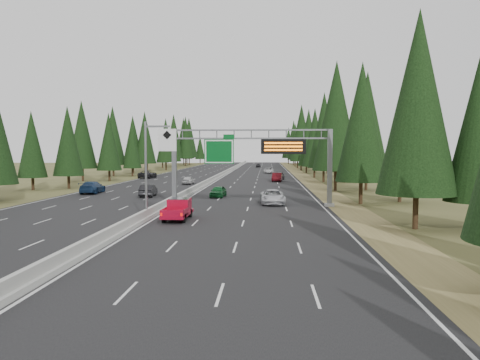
# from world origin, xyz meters

# --- Properties ---
(road) EXTENTS (32.00, 260.00, 0.08)m
(road) POSITION_xyz_m (0.00, 80.00, 0.04)
(road) COLOR black
(road) RESTS_ON ground
(shoulder_right) EXTENTS (3.60, 260.00, 0.06)m
(shoulder_right) POSITION_xyz_m (17.80, 80.00, 0.03)
(shoulder_right) COLOR olive
(shoulder_right) RESTS_ON ground
(shoulder_left) EXTENTS (3.60, 260.00, 0.06)m
(shoulder_left) POSITION_xyz_m (-17.80, 80.00, 0.03)
(shoulder_left) COLOR #454520
(shoulder_left) RESTS_ON ground
(median_barrier) EXTENTS (0.70, 260.00, 0.85)m
(median_barrier) POSITION_xyz_m (0.00, 80.00, 0.41)
(median_barrier) COLOR #9C9B96
(median_barrier) RESTS_ON road
(sign_gantry) EXTENTS (16.75, 0.98, 7.80)m
(sign_gantry) POSITION_xyz_m (8.92, 34.88, 5.27)
(sign_gantry) COLOR slate
(sign_gantry) RESTS_ON road
(hov_sign_pole) EXTENTS (2.80, 0.50, 8.00)m
(hov_sign_pole) POSITION_xyz_m (0.58, 24.97, 4.72)
(hov_sign_pole) COLOR slate
(hov_sign_pole) RESTS_ON road
(tree_row_right) EXTENTS (12.02, 239.42, 18.99)m
(tree_row_right) POSITION_xyz_m (21.94, 75.03, 9.51)
(tree_row_right) COLOR black
(tree_row_right) RESTS_ON ground
(tree_row_left) EXTENTS (11.11, 241.96, 18.74)m
(tree_row_left) POSITION_xyz_m (-21.82, 71.63, 9.25)
(tree_row_left) COLOR black
(tree_row_left) RESTS_ON ground
(silver_minivan) EXTENTS (2.72, 5.52, 1.51)m
(silver_minivan) POSITION_xyz_m (10.48, 36.74, 0.83)
(silver_minivan) COLOR silver
(silver_minivan) RESTS_ON road
(red_pickup) EXTENTS (1.83, 5.13, 1.67)m
(red_pickup) POSITION_xyz_m (2.58, 25.45, 1.01)
(red_pickup) COLOR black
(red_pickup) RESTS_ON road
(car_ahead_green) EXTENTS (1.96, 4.14, 1.37)m
(car_ahead_green) POSITION_xyz_m (3.97, 43.69, 0.76)
(car_ahead_green) COLOR #135726
(car_ahead_green) RESTS_ON road
(car_ahead_dkred) EXTENTS (2.06, 4.91, 1.58)m
(car_ahead_dkred) POSITION_xyz_m (11.75, 72.66, 0.87)
(car_ahead_dkred) COLOR #510B12
(car_ahead_dkred) RESTS_ON road
(car_ahead_dkgrey) EXTENTS (2.21, 4.82, 1.37)m
(car_ahead_dkgrey) POSITION_xyz_m (12.37, 79.68, 0.76)
(car_ahead_dkgrey) COLOR black
(car_ahead_dkgrey) RESTS_ON road
(car_ahead_white) EXTENTS (2.35, 4.91, 1.35)m
(car_ahead_white) POSITION_xyz_m (10.30, 103.29, 0.76)
(car_ahead_white) COLOR silver
(car_ahead_white) RESTS_ON road
(car_ahead_far) EXTENTS (1.55, 3.76, 1.28)m
(car_ahead_far) POSITION_xyz_m (7.04, 144.56, 0.72)
(car_ahead_far) COLOR black
(car_ahead_far) RESTS_ON road
(car_onc_near) EXTENTS (1.87, 4.58, 1.48)m
(car_onc_near) POSITION_xyz_m (-4.70, 44.00, 0.82)
(car_onc_near) COLOR black
(car_onc_near) RESTS_ON road
(car_onc_blue) EXTENTS (2.57, 5.62, 1.60)m
(car_onc_blue) POSITION_xyz_m (-13.16, 47.79, 0.88)
(car_onc_blue) COLOR navy
(car_onc_blue) RESTS_ON road
(car_onc_white) EXTENTS (1.81, 4.08, 1.36)m
(car_onc_white) POSITION_xyz_m (-3.24, 65.11, 0.76)
(car_onc_white) COLOR #B6B6B6
(car_onc_white) RESTS_ON road
(car_onc_far) EXTENTS (3.03, 5.81, 1.56)m
(car_onc_far) POSITION_xyz_m (-14.50, 81.76, 0.86)
(car_onc_far) COLOR black
(car_onc_far) RESTS_ON road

